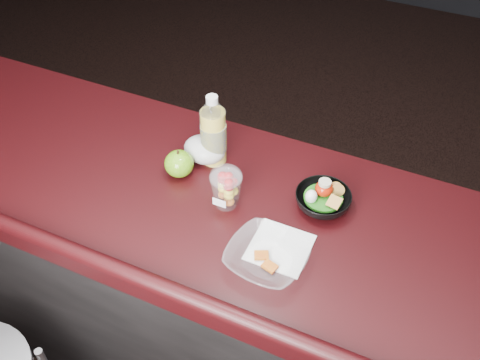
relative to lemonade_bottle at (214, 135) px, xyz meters
name	(u,v)px	position (x,y,z in m)	size (l,w,h in m)	color
counter	(217,293)	(0.07, -0.15, -0.61)	(4.06, 0.71, 1.02)	black
lemonade_bottle	(214,135)	(0.00, 0.00, 0.00)	(0.08, 0.08, 0.25)	yellow
fruit_cup	(226,187)	(0.12, -0.16, -0.03)	(0.10, 0.10, 0.14)	white
green_apple	(179,164)	(-0.07, -0.10, -0.06)	(0.09, 0.09, 0.10)	#407F0E
plastic_bag	(206,148)	(-0.02, -0.01, -0.06)	(0.14, 0.11, 0.10)	silver
snack_bowl	(323,199)	(0.38, -0.05, -0.07)	(0.17, 0.17, 0.09)	black
takeout_bowl	(267,257)	(0.31, -0.31, -0.08)	(0.23, 0.23, 0.05)	silver
paper_napkin	(280,247)	(0.32, -0.25, -0.10)	(0.16, 0.16, 0.00)	white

